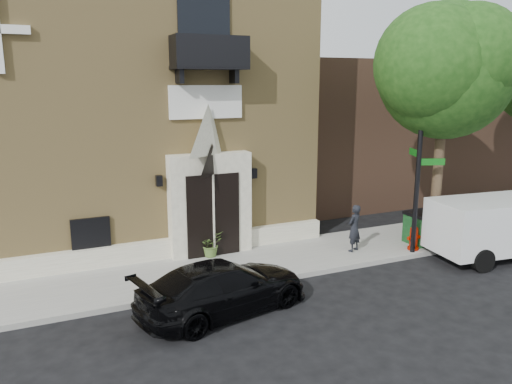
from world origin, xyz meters
TOP-DOWN VIEW (x-y plane):
  - ground at (0.00, 0.00)m, footprint 120.00×120.00m
  - sidewalk at (1.00, 1.50)m, footprint 42.00×3.00m
  - church at (-2.99, 7.95)m, footprint 12.20×11.01m
  - neighbour_building at (12.00, 9.00)m, footprint 18.00×8.00m
  - street_tree_left at (6.03, 0.35)m, footprint 4.97×4.38m
  - black_sedan at (-1.97, -1.07)m, footprint 4.68×2.74m
  - cargo_van at (7.67, -1.02)m, footprint 4.91×2.42m
  - street_sign at (4.98, 0.21)m, footprint 0.85×1.09m
  - fire_hydrant at (5.13, 0.37)m, footprint 0.45×0.36m
  - dumpster at (6.18, 0.80)m, footprint 1.66×0.98m
  - planter at (-1.11, 2.44)m, footprint 0.90×0.85m
  - pedestrian_near at (3.26, 1.05)m, footprint 0.66×0.56m

SIDE VIEW (x-z plane):
  - ground at x=0.00m, z-range 0.00..0.00m
  - sidewalk at x=1.00m, z-range 0.00..0.15m
  - fire_hydrant at x=5.13m, z-range 0.14..0.94m
  - planter at x=-1.11m, z-range 0.15..0.96m
  - black_sedan at x=-1.97m, z-range 0.00..1.27m
  - dumpster at x=6.18m, z-range 0.16..1.23m
  - pedestrian_near at x=3.26m, z-range 0.15..1.68m
  - cargo_van at x=7.67m, z-range 0.11..2.04m
  - street_sign at x=4.98m, z-range 0.17..5.83m
  - neighbour_building at x=12.00m, z-range 0.00..6.40m
  - church at x=-2.99m, z-range -0.02..9.28m
  - street_tree_left at x=6.03m, z-range 1.98..9.75m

